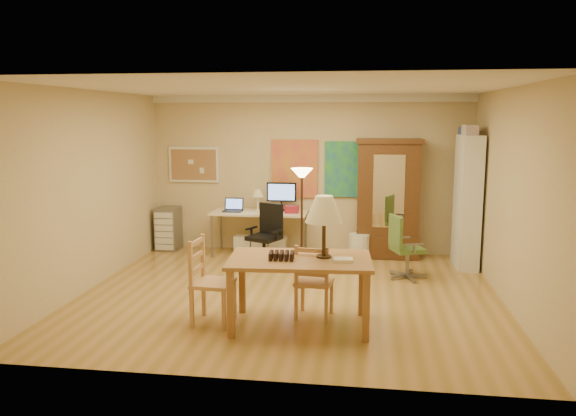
# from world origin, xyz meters

# --- Properties ---
(floor) EXTENTS (5.50, 5.50, 0.00)m
(floor) POSITION_xyz_m (0.00, 0.00, 0.00)
(floor) COLOR olive
(floor) RESTS_ON ground
(crown_molding) EXTENTS (5.50, 0.08, 0.12)m
(crown_molding) POSITION_xyz_m (0.00, 2.46, 2.64)
(crown_molding) COLOR white
(crown_molding) RESTS_ON floor
(corkboard) EXTENTS (0.90, 0.04, 0.62)m
(corkboard) POSITION_xyz_m (-2.05, 2.47, 1.50)
(corkboard) COLOR #A6754E
(corkboard) RESTS_ON floor
(art_panel_left) EXTENTS (0.80, 0.04, 1.00)m
(art_panel_left) POSITION_xyz_m (-0.25, 2.47, 1.45)
(art_panel_left) COLOR gold
(art_panel_left) RESTS_ON floor
(art_panel_right) EXTENTS (0.75, 0.04, 0.95)m
(art_panel_right) POSITION_xyz_m (0.65, 2.47, 1.45)
(art_panel_right) COLOR #236A8C
(art_panel_right) RESTS_ON floor
(dining_table) EXTENTS (1.63, 1.05, 1.48)m
(dining_table) POSITION_xyz_m (0.37, -1.10, 0.94)
(dining_table) COLOR brown
(dining_table) RESTS_ON floor
(ladder_chair_back) EXTENTS (0.45, 0.44, 0.89)m
(ladder_chair_back) POSITION_xyz_m (0.40, -0.83, 0.42)
(ladder_chair_back) COLOR tan
(ladder_chair_back) RESTS_ON floor
(ladder_chair_left) EXTENTS (0.46, 0.48, 0.99)m
(ladder_chair_left) POSITION_xyz_m (-0.75, -1.15, 0.46)
(ladder_chair_left) COLOR tan
(ladder_chair_left) RESTS_ON floor
(torchiere_lamp) EXTENTS (0.30, 0.30, 1.65)m
(torchiere_lamp) POSITION_xyz_m (0.12, 0.39, 1.32)
(torchiere_lamp) COLOR #392216
(torchiere_lamp) RESTS_ON floor
(computer_desk) EXTENTS (1.62, 0.71, 1.23)m
(computer_desk) POSITION_xyz_m (-0.77, 2.16, 0.45)
(computer_desk) COLOR beige
(computer_desk) RESTS_ON floor
(office_chair_black) EXTENTS (0.60, 0.60, 0.97)m
(office_chair_black) POSITION_xyz_m (-0.58, 1.43, 0.26)
(office_chair_black) COLOR black
(office_chair_black) RESTS_ON floor
(office_chair_green) EXTENTS (0.57, 0.57, 0.93)m
(office_chair_green) POSITION_xyz_m (1.57, 0.98, 0.25)
(office_chair_green) COLOR slate
(office_chair_green) RESTS_ON floor
(drawer_cart) EXTENTS (0.38, 0.45, 0.76)m
(drawer_cart) POSITION_xyz_m (-2.48, 2.25, 0.38)
(drawer_cart) COLOR slate
(drawer_cart) RESTS_ON floor
(armoire) EXTENTS (1.08, 0.51, 1.98)m
(armoire) POSITION_xyz_m (1.35, 2.24, 0.86)
(armoire) COLOR #381D0F
(armoire) RESTS_ON floor
(bookshelf) EXTENTS (0.31, 0.83, 2.07)m
(bookshelf) POSITION_xyz_m (2.55, 1.80, 1.03)
(bookshelf) COLOR white
(bookshelf) RESTS_ON floor
(wastebin) EXTENTS (0.34, 0.34, 0.42)m
(wastebin) POSITION_xyz_m (0.89, 2.01, 0.21)
(wastebin) COLOR silver
(wastebin) RESTS_ON floor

